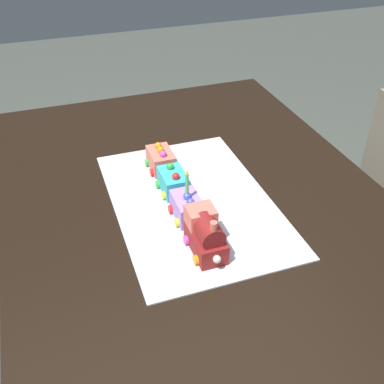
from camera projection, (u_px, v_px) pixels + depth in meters
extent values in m
plane|color=#474C44|center=(195.00, 361.00, 1.66)|extent=(8.00, 8.00, 0.00)
cube|color=black|center=(196.00, 201.00, 1.24)|extent=(1.40, 1.00, 0.03)
cube|color=black|center=(240.00, 167.00, 2.06)|extent=(0.07, 0.07, 0.71)
cube|color=black|center=(38.00, 206.00, 1.83)|extent=(0.07, 0.07, 0.71)
cube|color=gray|center=(352.00, 241.00, 1.88)|extent=(0.04, 0.04, 0.42)
cube|color=silver|center=(192.00, 202.00, 1.21)|extent=(0.60, 0.40, 0.00)
cube|color=maroon|center=(206.00, 242.00, 1.04)|extent=(0.12, 0.06, 0.05)
cylinder|color=maroon|center=(209.00, 231.00, 1.00)|extent=(0.07, 0.05, 0.05)
cube|color=#F27260|center=(201.00, 216.00, 1.04)|extent=(0.06, 0.06, 0.04)
cylinder|color=#F27260|center=(214.00, 228.00, 0.96)|extent=(0.02, 0.02, 0.03)
sphere|color=#F4EFCC|center=(217.00, 259.00, 0.99)|extent=(0.02, 0.02, 0.02)
cylinder|color=#D84CB2|center=(226.00, 252.00, 1.03)|extent=(0.02, 0.01, 0.02)
cylinder|color=red|center=(215.00, 234.00, 1.09)|extent=(0.02, 0.01, 0.02)
cylinder|color=orange|center=(196.00, 260.00, 1.01)|extent=(0.02, 0.01, 0.02)
cylinder|color=#D84CB2|center=(186.00, 240.00, 1.07)|extent=(0.02, 0.01, 0.02)
cube|color=#AD84E0|center=(187.00, 207.00, 1.14)|extent=(0.10, 0.06, 0.06)
cylinder|color=red|center=(205.00, 216.00, 1.14)|extent=(0.02, 0.01, 0.02)
cylinder|color=red|center=(197.00, 204.00, 1.18)|extent=(0.02, 0.01, 0.02)
cylinder|color=yellow|center=(177.00, 222.00, 1.12)|extent=(0.02, 0.01, 0.02)
cylinder|color=red|center=(170.00, 209.00, 1.16)|extent=(0.02, 0.01, 0.02)
sphere|color=#4C59D8|center=(191.00, 202.00, 1.10)|extent=(0.02, 0.02, 0.02)
sphere|color=#4C59D8|center=(187.00, 196.00, 1.12)|extent=(0.02, 0.02, 0.02)
cube|color=#38B7C6|center=(173.00, 182.00, 1.23)|extent=(0.10, 0.06, 0.06)
cylinder|color=green|center=(189.00, 190.00, 1.23)|extent=(0.02, 0.01, 0.02)
cylinder|color=green|center=(183.00, 179.00, 1.27)|extent=(0.02, 0.01, 0.02)
cylinder|color=yellow|center=(163.00, 195.00, 1.21)|extent=(0.02, 0.01, 0.02)
cylinder|color=green|center=(158.00, 184.00, 1.25)|extent=(0.02, 0.01, 0.02)
sphere|color=green|center=(170.00, 167.00, 1.23)|extent=(0.02, 0.02, 0.02)
sphere|color=red|center=(176.00, 176.00, 1.19)|extent=(0.02, 0.02, 0.02)
cube|color=#F27260|center=(161.00, 160.00, 1.32)|extent=(0.10, 0.06, 0.06)
cylinder|color=red|center=(176.00, 168.00, 1.32)|extent=(0.02, 0.01, 0.02)
cylinder|color=#4C59D8|center=(170.00, 158.00, 1.36)|extent=(0.02, 0.01, 0.02)
cylinder|color=red|center=(152.00, 172.00, 1.30)|extent=(0.02, 0.01, 0.02)
cylinder|color=green|center=(147.00, 162.00, 1.34)|extent=(0.02, 0.01, 0.02)
sphere|color=#D84CB2|center=(163.00, 154.00, 1.28)|extent=(0.02, 0.02, 0.02)
sphere|color=orange|center=(161.00, 150.00, 1.30)|extent=(0.02, 0.02, 0.02)
sphere|color=orange|center=(158.00, 146.00, 1.32)|extent=(0.02, 0.02, 0.02)
cylinder|color=#66D872|center=(187.00, 184.00, 1.10)|extent=(0.01, 0.01, 0.05)
cone|color=yellow|center=(187.00, 172.00, 1.08)|extent=(0.01, 0.01, 0.01)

